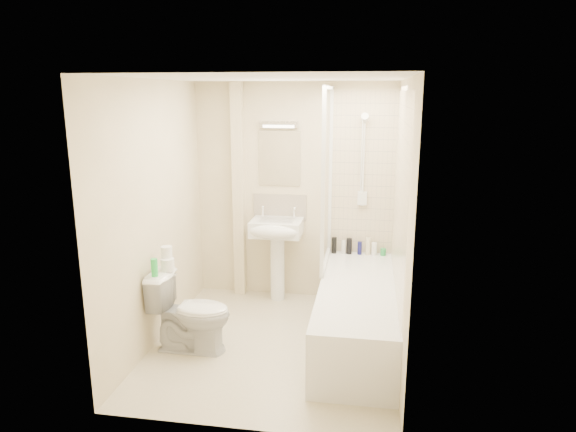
# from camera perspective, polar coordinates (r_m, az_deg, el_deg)

# --- Properties ---
(floor) EXTENTS (2.50, 2.50, 0.00)m
(floor) POSITION_cam_1_polar(r_m,az_deg,el_deg) (4.93, -1.55, -14.06)
(floor) COLOR beige
(floor) RESTS_ON ground
(wall_back) EXTENTS (2.20, 0.02, 2.40)m
(wall_back) POSITION_cam_1_polar(r_m,az_deg,el_deg) (5.70, 0.70, 2.61)
(wall_back) COLOR beige
(wall_back) RESTS_ON ground
(wall_left) EXTENTS (0.02, 2.50, 2.40)m
(wall_left) POSITION_cam_1_polar(r_m,az_deg,el_deg) (4.82, -14.60, 0.13)
(wall_left) COLOR beige
(wall_left) RESTS_ON ground
(wall_right) EXTENTS (0.02, 2.50, 2.40)m
(wall_right) POSITION_cam_1_polar(r_m,az_deg,el_deg) (4.43, 12.47, -0.93)
(wall_right) COLOR beige
(wall_right) RESTS_ON ground
(ceiling) EXTENTS (2.20, 2.50, 0.02)m
(ceiling) POSITION_cam_1_polar(r_m,az_deg,el_deg) (4.37, -1.76, 15.08)
(ceiling) COLOR white
(ceiling) RESTS_ON wall_back
(tile_back) EXTENTS (0.70, 0.01, 1.75)m
(tile_back) POSITION_cam_1_polar(r_m,az_deg,el_deg) (5.59, 8.34, 4.59)
(tile_back) COLOR beige
(tile_back) RESTS_ON wall_back
(tile_right) EXTENTS (0.01, 2.10, 1.75)m
(tile_right) POSITION_cam_1_polar(r_m,az_deg,el_deg) (4.57, 12.34, 2.43)
(tile_right) COLOR beige
(tile_right) RESTS_ON wall_right
(pipe_boxing) EXTENTS (0.12, 0.12, 2.40)m
(pipe_boxing) POSITION_cam_1_polar(r_m,az_deg,el_deg) (5.77, -5.50, 2.67)
(pipe_boxing) COLOR beige
(pipe_boxing) RESTS_ON ground
(splashback) EXTENTS (0.60, 0.02, 0.30)m
(splashback) POSITION_cam_1_polar(r_m,az_deg,el_deg) (5.75, -0.92, 0.98)
(splashback) COLOR beige
(splashback) RESTS_ON wall_back
(mirror) EXTENTS (0.46, 0.01, 0.60)m
(mirror) POSITION_cam_1_polar(r_m,az_deg,el_deg) (5.65, -0.95, 6.42)
(mirror) COLOR white
(mirror) RESTS_ON wall_back
(strip_light) EXTENTS (0.42, 0.07, 0.07)m
(strip_light) POSITION_cam_1_polar(r_m,az_deg,el_deg) (5.60, -1.00, 10.15)
(strip_light) COLOR silver
(strip_light) RESTS_ON wall_back
(bathtub) EXTENTS (0.70, 2.10, 0.55)m
(bathtub) POSITION_cam_1_polar(r_m,az_deg,el_deg) (4.91, 7.65, -10.53)
(bathtub) COLOR white
(bathtub) RESTS_ON ground
(shower_screen) EXTENTS (0.04, 0.92, 1.80)m
(shower_screen) POSITION_cam_1_polar(r_m,az_deg,el_deg) (5.17, 4.37, 4.25)
(shower_screen) COLOR white
(shower_screen) RESTS_ON bathtub
(shower_fixture) EXTENTS (0.10, 0.16, 0.99)m
(shower_fixture) POSITION_cam_1_polar(r_m,az_deg,el_deg) (5.53, 8.36, 5.75)
(shower_fixture) COLOR white
(shower_fixture) RESTS_ON wall_back
(pedestal_sink) EXTENTS (0.55, 0.50, 1.06)m
(pedestal_sink) POSITION_cam_1_polar(r_m,az_deg,el_deg) (5.61, -1.32, -2.36)
(pedestal_sink) COLOR white
(pedestal_sink) RESTS_ON ground
(bottle_black_a) EXTENTS (0.06, 0.06, 0.18)m
(bottle_black_a) POSITION_cam_1_polar(r_m,az_deg,el_deg) (5.70, 5.14, -3.25)
(bottle_black_a) COLOR black
(bottle_black_a) RESTS_ON bathtub
(bottle_white_a) EXTENTS (0.05, 0.05, 0.15)m
(bottle_white_a) POSITION_cam_1_polar(r_m,az_deg,el_deg) (5.70, 6.20, -3.45)
(bottle_white_a) COLOR silver
(bottle_white_a) RESTS_ON bathtub
(bottle_black_b) EXTENTS (0.06, 0.06, 0.18)m
(bottle_black_b) POSITION_cam_1_polar(r_m,az_deg,el_deg) (5.69, 6.81, -3.34)
(bottle_black_b) COLOR black
(bottle_black_b) RESTS_ON bathtub
(bottle_blue) EXTENTS (0.05, 0.05, 0.14)m
(bottle_blue) POSITION_cam_1_polar(r_m,az_deg,el_deg) (5.69, 7.96, -3.54)
(bottle_blue) COLOR #131354
(bottle_blue) RESTS_ON bathtub
(bottle_cream) EXTENTS (0.06, 0.06, 0.19)m
(bottle_cream) POSITION_cam_1_polar(r_m,az_deg,el_deg) (5.69, 8.89, -3.35)
(bottle_cream) COLOR beige
(bottle_cream) RESTS_ON bathtub
(bottle_white_b) EXTENTS (0.06, 0.06, 0.14)m
(bottle_white_b) POSITION_cam_1_polar(r_m,az_deg,el_deg) (5.69, 9.55, -3.61)
(bottle_white_b) COLOR white
(bottle_white_b) RESTS_ON bathtub
(bottle_green) EXTENTS (0.06, 0.06, 0.08)m
(bottle_green) POSITION_cam_1_polar(r_m,az_deg,el_deg) (5.71, 10.53, -3.95)
(bottle_green) COLOR green
(bottle_green) RESTS_ON bathtub
(toilet) EXTENTS (0.42, 0.72, 0.73)m
(toilet) POSITION_cam_1_polar(r_m,az_deg,el_deg) (4.77, -10.72, -10.44)
(toilet) COLOR white
(toilet) RESTS_ON ground
(toilet_roll_lower) EXTENTS (0.12, 0.12, 0.11)m
(toilet_roll_lower) POSITION_cam_1_polar(r_m,az_deg,el_deg) (4.75, -13.24, -5.26)
(toilet_roll_lower) COLOR white
(toilet_roll_lower) RESTS_ON toilet
(toilet_roll_upper) EXTENTS (0.10, 0.10, 0.10)m
(toilet_roll_upper) POSITION_cam_1_polar(r_m,az_deg,el_deg) (4.76, -13.35, -3.90)
(toilet_roll_upper) COLOR white
(toilet_roll_upper) RESTS_ON toilet_roll_lower
(green_bottle) EXTENTS (0.06, 0.06, 0.16)m
(green_bottle) POSITION_cam_1_polar(r_m,az_deg,el_deg) (4.62, -14.62, -5.57)
(green_bottle) COLOR green
(green_bottle) RESTS_ON toilet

